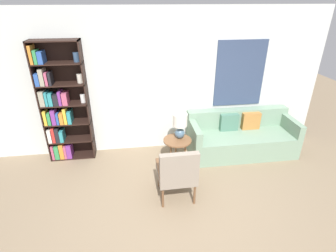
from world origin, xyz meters
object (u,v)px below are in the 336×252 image
bookshelf (60,108)px  couch (240,137)px  armchair (178,172)px  side_table (177,142)px  table_lamp (180,124)px

bookshelf → couch: bookshelf is taller
armchair → side_table: armchair is taller
bookshelf → armchair: size_ratio=2.45×
couch → side_table: bearing=-168.7°
couch → bookshelf: bearing=175.6°
bookshelf → side_table: (2.06, -0.52, -0.58)m
armchair → couch: 1.94m
armchair → bookshelf: bearing=141.8°
armchair → couch: bearing=39.6°
bookshelf → armchair: bookshelf is taller
couch → table_lamp: size_ratio=4.31×
armchair → couch: armchair is taller
side_table → armchair: bearing=-99.8°
armchair → side_table: bearing=80.2°
couch → side_table: 1.35m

